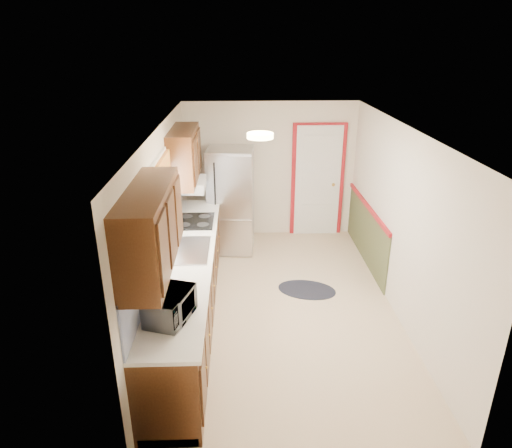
{
  "coord_description": "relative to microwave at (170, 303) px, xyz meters",
  "views": [
    {
      "loc": [
        -0.53,
        -5.32,
        3.39
      ],
      "look_at": [
        -0.34,
        0.13,
        1.15
      ],
      "focal_mm": 32.0,
      "sensor_mm": 36.0,
      "label": 1
    }
  ],
  "objects": [
    {
      "name": "kitchen_run",
      "position": [
        -0.04,
        1.38,
        -0.3
      ],
      "size": [
        0.63,
        4.0,
        2.2
      ],
      "color": "#3E200E",
      "rests_on": "ground"
    },
    {
      "name": "rug",
      "position": [
        1.61,
        2.06,
        -1.1
      ],
      "size": [
        0.95,
        0.75,
        0.01
      ],
      "primitive_type": "ellipsoid",
      "rotation": [
        0.0,
        0.0,
        -0.29
      ],
      "color": "black",
      "rests_on": "ground"
    },
    {
      "name": "ceiling_fixture",
      "position": [
        0.9,
        1.48,
        1.25
      ],
      "size": [
        0.3,
        0.3,
        0.06
      ],
      "primitive_type": "cylinder",
      "color": "#FFD88C",
      "rests_on": "room_shell"
    },
    {
      "name": "back_wall_trim",
      "position": [
        2.19,
        3.89,
        -0.22
      ],
      "size": [
        1.12,
        2.3,
        2.08
      ],
      "color": "maroon",
      "rests_on": "ground"
    },
    {
      "name": "cooktop",
      "position": [
        0.01,
        2.43,
        -0.16
      ],
      "size": [
        0.54,
        0.64,
        0.02
      ],
      "primitive_type": "cube",
      "color": "black",
      "rests_on": "kitchen_run"
    },
    {
      "name": "room_shell",
      "position": [
        1.2,
        1.68,
        0.09
      ],
      "size": [
        3.2,
        5.2,
        2.52
      ],
      "color": "beige",
      "rests_on": "ground"
    },
    {
      "name": "refrigerator",
      "position": [
        0.51,
        3.52,
        -0.23
      ],
      "size": [
        0.78,
        0.76,
        1.75
      ],
      "rotation": [
        0.0,
        0.0,
        -0.08
      ],
      "color": "#B7B7BC",
      "rests_on": "ground"
    },
    {
      "name": "microwave",
      "position": [
        0.0,
        0.0,
        0.0
      ],
      "size": [
        0.42,
        0.56,
        0.34
      ],
      "primitive_type": "imported",
      "rotation": [
        0.0,
        0.0,
        1.26
      ],
      "color": "white",
      "rests_on": "kitchen_run"
    }
  ]
}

